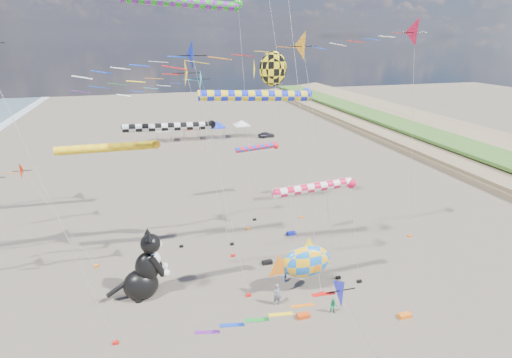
{
  "coord_description": "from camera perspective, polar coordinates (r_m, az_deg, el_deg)",
  "views": [
    {
      "loc": [
        -9.02,
        -15.42,
        18.81
      ],
      "look_at": [
        -1.41,
        12.0,
        8.6
      ],
      "focal_mm": 28.0,
      "sensor_mm": 36.0,
      "label": 1
    }
  ],
  "objects": [
    {
      "name": "tent_row",
      "position": [
        77.75,
        -7.5,
        7.95
      ],
      "size": [
        19.2,
        4.2,
        3.8
      ],
      "color": "white",
      "rests_on": "ground"
    },
    {
      "name": "windsock_0",
      "position": [
        35.23,
        -19.87,
        4.2
      ],
      "size": [
        9.61,
        0.76,
        10.51
      ],
      "color": "yellow",
      "rests_on": "ground"
    },
    {
      "name": "windsock_5",
      "position": [
        33.95,
        -11.85,
        7.23
      ],
      "size": [
        8.98,
        0.71,
        12.12
      ],
      "color": "black",
      "rests_on": "ground"
    },
    {
      "name": "delta_kite_1",
      "position": [
        31.22,
        -12.21,
        14.06
      ],
      "size": [
        11.62,
        2.33,
        17.41
      ],
      "color": "yellow",
      "rests_on": "ground"
    },
    {
      "name": "windsock_3",
      "position": [
        38.11,
        -9.89,
        23.47
      ],
      "size": [
        11.68,
        0.82,
        21.95
      ],
      "color": "#1C9A1C",
      "rests_on": "ground"
    },
    {
      "name": "child_blue",
      "position": [
        33.32,
        4.23,
        -13.7
      ],
      "size": [
        0.49,
        0.6,
        0.96
      ],
      "primitive_type": "imported",
      "rotation": [
        0.0,
        0.0,
        1.02
      ],
      "color": "#1D42A2",
      "rests_on": "ground"
    },
    {
      "name": "kite_bag_3",
      "position": [
        30.04,
        6.74,
        -18.83
      ],
      "size": [
        0.9,
        0.44,
        0.3
      ],
      "primitive_type": "cube",
      "color": "#D43E0E",
      "rests_on": "ground"
    },
    {
      "name": "kite_bag_1",
      "position": [
        40.59,
        5.06,
        -7.72
      ],
      "size": [
        0.9,
        0.44,
        0.3
      ],
      "primitive_type": "cube",
      "color": "#131EC3",
      "rests_on": "ground"
    },
    {
      "name": "delta_kite_6",
      "position": [
        26.97,
        5.0,
        17.77
      ],
      "size": [
        11.75,
        2.04,
        19.31
      ],
      "color": "#FDA01E",
      "rests_on": "ground"
    },
    {
      "name": "delta_kite_7",
      "position": [
        35.48,
        -30.65,
        -0.23
      ],
      "size": [
        8.91,
        1.55,
        9.57
      ],
      "color": "#FB2C03",
      "rests_on": "ground"
    },
    {
      "name": "kite_bag_0",
      "position": [
        35.67,
        1.6,
        -11.81
      ],
      "size": [
        0.9,
        0.44,
        0.3
      ],
      "primitive_type": "cube",
      "color": "black",
      "rests_on": "ground"
    },
    {
      "name": "angelfish_kite",
      "position": [
        31.87,
        2.12,
        15.21
      ],
      "size": [
        3.74,
        3.02,
        17.76
      ],
      "color": "yellow",
      "rests_on": "ground"
    },
    {
      "name": "parked_car",
      "position": [
        78.92,
        1.46,
        6.36
      ],
      "size": [
        3.45,
        1.82,
        1.12
      ],
      "primitive_type": "imported",
      "rotation": [
        0.0,
        0.0,
        1.73
      ],
      "color": "#26262D",
      "rests_on": "ground"
    },
    {
      "name": "windsock_4",
      "position": [
        30.87,
        0.58,
        11.74
      ],
      "size": [
        10.17,
        0.85,
        14.99
      ],
      "color": "#1628DE",
      "rests_on": "ground"
    },
    {
      "name": "windsock_1",
      "position": [
        28.7,
        8.8,
        -1.24
      ],
      "size": [
        7.69,
        0.71,
        9.06
      ],
      "color": "red",
      "rests_on": "ground"
    },
    {
      "name": "fish_inflatable",
      "position": [
        31.47,
        7.05,
        -11.61
      ],
      "size": [
        5.38,
        2.18,
        4.56
      ],
      "color": "blue",
      "rests_on": "ground"
    },
    {
      "name": "delta_kite_2",
      "position": [
        20.48,
        11.7,
        -15.69
      ],
      "size": [
        9.01,
        1.65,
        8.32
      ],
      "color": "#1E24DE",
      "rests_on": "ground"
    },
    {
      "name": "child_green",
      "position": [
        30.45,
        10.99,
        -17.43
      ],
      "size": [
        0.72,
        0.65,
        1.2
      ],
      "primitive_type": "imported",
      "rotation": [
        0.0,
        0.0,
        -0.42
      ],
      "color": "#1E8D54",
      "rests_on": "ground"
    },
    {
      "name": "kite_bag_2",
      "position": [
        31.67,
        20.49,
        -17.82
      ],
      "size": [
        0.9,
        0.44,
        0.3
      ],
      "primitive_type": "cube",
      "color": "orange",
      "rests_on": "ground"
    },
    {
      "name": "cat_inflatable",
      "position": [
        31.67,
        -15.86,
        -11.66
      ],
      "size": [
        4.18,
        2.37,
        5.42
      ],
      "primitive_type": null,
      "rotation": [
        0.0,
        0.0,
        0.09
      ],
      "color": "black",
      "rests_on": "ground"
    },
    {
      "name": "delta_kite_9",
      "position": [
        25.13,
        -10.49,
        16.29
      ],
      "size": [
        9.77,
        2.03,
        18.78
      ],
      "color": "#0E23BE",
      "rests_on": "ground"
    },
    {
      "name": "windsock_2",
      "position": [
        47.36,
        0.42,
        4.5
      ],
      "size": [
        6.63,
        0.69,
        6.76
      ],
      "color": "red",
      "rests_on": "ground"
    },
    {
      "name": "delta_kite_5",
      "position": [
        36.49,
        -7.18,
        13.45
      ],
      "size": [
        9.62,
        1.91,
        16.23
      ],
      "color": "#20B3D0",
      "rests_on": "ground"
    },
    {
      "name": "delta_kite_8",
      "position": [
        36.81,
        21.0,
        18.69
      ],
      "size": [
        10.54,
        2.51,
        20.44
      ],
      "color": "red",
      "rests_on": "ground"
    },
    {
      "name": "person_adult",
      "position": [
        30.59,
        3.05,
        -16.18
      ],
      "size": [
        0.65,
        0.43,
        1.76
      ],
      "primitive_type": "imported",
      "rotation": [
        0.0,
        0.0,
        0.01
      ],
      "color": "slate",
      "rests_on": "ground"
    }
  ]
}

